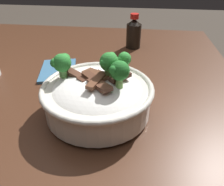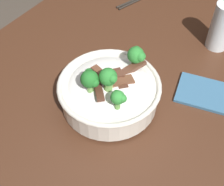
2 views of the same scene
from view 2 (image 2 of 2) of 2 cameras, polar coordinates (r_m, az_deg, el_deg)
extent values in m
cube|color=#472819|center=(0.82, 11.08, -0.81)|extent=(1.12, 1.02, 0.06)
cube|color=#472819|center=(1.53, -0.11, 7.70)|extent=(0.07, 0.07, 0.74)
cylinder|color=silver|center=(0.75, -0.49, -1.77)|extent=(0.11, 0.11, 0.01)
cylinder|color=silver|center=(0.72, -0.51, -0.06)|extent=(0.23, 0.23, 0.06)
torus|color=silver|center=(0.70, -0.53, 1.56)|extent=(0.24, 0.24, 0.01)
ellipsoid|color=white|center=(0.71, -0.52, 0.88)|extent=(0.21, 0.21, 0.06)
cube|color=#4C2B1E|center=(0.65, -2.43, 0.18)|extent=(0.05, 0.05, 0.01)
cube|color=#563323|center=(0.69, -2.86, 3.29)|extent=(0.06, 0.06, 0.01)
cube|color=brown|center=(0.68, 1.22, 2.20)|extent=(0.06, 0.07, 0.02)
cube|color=#563323|center=(0.71, 3.48, 4.49)|extent=(0.05, 0.08, 0.03)
cube|color=#4C2B1E|center=(0.69, 1.41, 2.64)|extent=(0.06, 0.06, 0.01)
cube|color=#563323|center=(0.69, -0.21, 3.16)|extent=(0.06, 0.06, 0.01)
cube|color=brown|center=(0.68, -1.71, 3.45)|extent=(0.07, 0.03, 0.01)
cylinder|color=#7AB256|center=(0.66, -0.73, 1.31)|extent=(0.02, 0.02, 0.03)
sphere|color=#2D8433|center=(0.64, -0.75, 3.03)|extent=(0.04, 0.04, 0.04)
sphere|color=#2D8433|center=(0.63, 0.09, 2.71)|extent=(0.02, 0.02, 0.02)
sphere|color=#2D8433|center=(0.65, -1.07, 3.96)|extent=(0.02, 0.02, 0.02)
cylinder|color=#5B9947|center=(0.72, 4.37, 5.80)|extent=(0.02, 0.02, 0.02)
sphere|color=#2D8433|center=(0.71, 4.47, 7.14)|extent=(0.04, 0.04, 0.04)
sphere|color=#2D8433|center=(0.70, 5.37, 6.83)|extent=(0.02, 0.02, 0.02)
sphere|color=#2D8433|center=(0.72, 4.62, 8.02)|extent=(0.02, 0.02, 0.02)
cylinder|color=#7AB256|center=(0.66, -4.12, 1.03)|extent=(0.01, 0.01, 0.03)
sphere|color=#237028|center=(0.64, -4.25, 2.64)|extent=(0.04, 0.04, 0.04)
sphere|color=#237028|center=(0.64, -3.31, 1.96)|extent=(0.02, 0.02, 0.02)
sphere|color=#237028|center=(0.65, -4.38, 3.80)|extent=(0.02, 0.02, 0.02)
cylinder|color=#6BA84C|center=(0.63, 1.05, -2.10)|extent=(0.01, 0.01, 0.02)
sphere|color=green|center=(0.62, 1.08, -0.84)|extent=(0.03, 0.03, 0.03)
sphere|color=green|center=(0.61, 1.97, -1.04)|extent=(0.02, 0.02, 0.02)
sphere|color=green|center=(0.62, 0.84, -0.03)|extent=(0.01, 0.01, 0.01)
cylinder|color=white|center=(0.95, 18.88, 8.55)|extent=(0.06, 0.06, 0.00)
cylinder|color=white|center=(0.91, 19.92, 11.67)|extent=(0.06, 0.06, 0.14)
cylinder|color=silver|center=(0.94, 19.30, 9.82)|extent=(0.05, 0.05, 0.05)
cube|color=#386689|center=(0.80, 17.38, -0.13)|extent=(0.17, 0.14, 0.01)
camera|label=1|loc=(0.77, -31.03, 21.90)|focal=34.48mm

